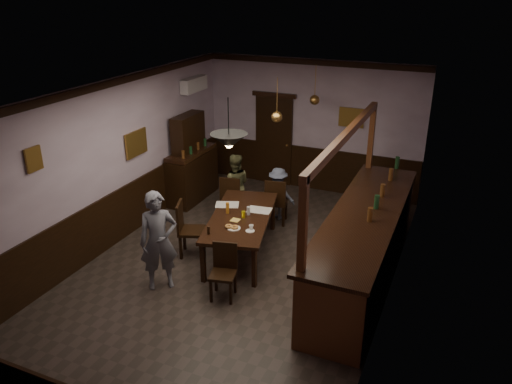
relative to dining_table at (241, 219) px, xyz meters
The scene contains 31 objects.
room 0.98m from the dining_table, 73.67° to the right, with size 5.01×8.01×3.01m.
dining_table is the anchor object (origin of this frame).
chair_far_left 1.36m from the dining_table, 123.32° to the left, with size 0.48×0.48×0.97m.
chair_far_right 1.36m from the dining_table, 84.20° to the left, with size 0.49×0.49×0.96m.
chair_near 1.34m from the dining_table, 76.40° to the right, with size 0.46×0.46×0.88m.
chair_side 0.97m from the dining_table, 153.72° to the right, with size 0.56×0.56×1.01m.
person_standing 1.64m from the dining_table, 116.46° to the right, with size 0.59×0.39×1.63m, color slate.
person_seated_left 1.61m from the dining_table, 119.76° to the left, with size 0.65×0.50×1.33m, color brown.
person_seated_right 1.62m from the dining_table, 87.38° to the left, with size 0.71×0.41×1.09m, color slate.
newspaper_left 0.52m from the dining_table, 144.30° to the left, with size 0.42×0.30×0.01m, color silver.
newspaper_right 0.39m from the dining_table, 56.63° to the left, with size 0.42×0.30×0.01m, color silver.
napkin 0.22m from the dining_table, 92.33° to the right, with size 0.15×0.15×0.00m, color #E0BB52.
saucer 0.63m from the dining_table, 50.92° to the right, with size 0.15×0.15×0.01m, color white.
coffee_cup 0.59m from the dining_table, 47.91° to the right, with size 0.08×0.08×0.07m, color white.
pastry_plate 0.53m from the dining_table, 77.90° to the right, with size 0.22×0.22×0.01m, color white.
pastry_ring_a 0.53m from the dining_table, 87.21° to the right, with size 0.13×0.13×0.04m, color #C68C47.
pastry_ring_b 0.54m from the dining_table, 76.37° to the right, with size 0.13×0.13×0.04m, color #C68C47.
soda_can 0.16m from the dining_table, 39.76° to the right, with size 0.07×0.07×0.12m, color yellow.
beer_glass 0.30m from the dining_table, behind, with size 0.06×0.06×0.20m, color #BF721E.
water_glass 0.19m from the dining_table, 36.17° to the left, with size 0.06×0.06×0.15m, color silver.
pepper_mill 0.88m from the dining_table, 102.07° to the right, with size 0.04×0.04×0.14m, color black.
sideboard 2.74m from the dining_table, 138.70° to the left, with size 0.52×1.45×1.92m.
bar_counter 2.15m from the dining_table, ahead, with size 1.02×4.40×2.46m.
door_back 3.52m from the dining_table, 102.28° to the left, with size 0.90×0.06×2.10m, color black.
ac_unit 3.70m from the dining_table, 133.21° to the left, with size 0.20×0.85×0.30m.
picture_left_small 3.46m from the dining_table, 137.21° to the right, with size 0.04×0.28×0.36m.
picture_left_large 2.53m from the dining_table, behind, with size 0.04×0.62×0.48m.
picture_back 3.76m from the dining_table, 72.87° to the left, with size 0.55×0.04×0.42m.
pendant_iron 1.85m from the dining_table, 76.43° to the right, with size 0.56×0.56×0.76m.
pendant_brass_mid 1.91m from the dining_table, 75.61° to the left, with size 0.20×0.20×0.81m.
pendant_brass_far 3.10m from the dining_table, 80.06° to the left, with size 0.20×0.20×0.81m.
Camera 1 is at (3.23, -6.58, 4.53)m, focal length 35.00 mm.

